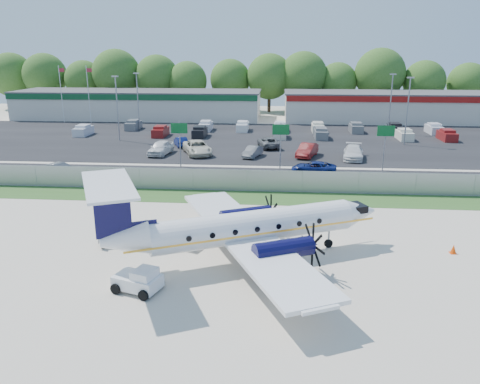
# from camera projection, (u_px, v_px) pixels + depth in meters

# --- Properties ---
(ground) EXTENTS (170.00, 170.00, 0.00)m
(ground) POSITION_uv_depth(u_px,v_px,m) (232.00, 254.00, 29.46)
(ground) COLOR beige
(ground) RESTS_ON ground
(grass_verge) EXTENTS (170.00, 4.00, 0.02)m
(grass_verge) POSITION_uv_depth(u_px,v_px,m) (246.00, 197.00, 40.92)
(grass_verge) COLOR #2D561E
(grass_verge) RESTS_ON ground
(access_road) EXTENTS (170.00, 8.00, 0.02)m
(access_road) POSITION_uv_depth(u_px,v_px,m) (250.00, 177.00, 47.60)
(access_road) COLOR black
(access_road) RESTS_ON ground
(parking_lot) EXTENTS (170.00, 32.00, 0.02)m
(parking_lot) POSITION_uv_depth(u_px,v_px,m) (259.00, 140.00, 67.65)
(parking_lot) COLOR black
(parking_lot) RESTS_ON ground
(perimeter_fence) EXTENTS (120.00, 0.06, 1.99)m
(perimeter_fence) POSITION_uv_depth(u_px,v_px,m) (247.00, 181.00, 42.54)
(perimeter_fence) COLOR gray
(perimeter_fence) RESTS_ON ground
(building_west) EXTENTS (46.40, 12.40, 5.24)m
(building_west) POSITION_uv_depth(u_px,v_px,m) (139.00, 104.00, 89.75)
(building_west) COLOR beige
(building_west) RESTS_ON ground
(building_east) EXTENTS (44.40, 12.40, 5.24)m
(building_east) POSITION_uv_depth(u_px,v_px,m) (406.00, 107.00, 85.86)
(building_east) COLOR beige
(building_east) RESTS_ON ground
(sign_left) EXTENTS (1.80, 0.26, 5.00)m
(sign_left) POSITION_uv_depth(u_px,v_px,m) (180.00, 134.00, 50.92)
(sign_left) COLOR gray
(sign_left) RESTS_ON ground
(sign_mid) EXTENTS (1.80, 0.26, 5.00)m
(sign_mid) POSITION_uv_depth(u_px,v_px,m) (281.00, 136.00, 50.06)
(sign_mid) COLOR gray
(sign_mid) RESTS_ON ground
(sign_right) EXTENTS (1.80, 0.26, 5.00)m
(sign_right) POSITION_uv_depth(u_px,v_px,m) (385.00, 137.00, 49.21)
(sign_right) COLOR gray
(sign_right) RESTS_ON ground
(flagpole_west) EXTENTS (1.06, 0.12, 10.00)m
(flagpole_west) POSITION_uv_depth(u_px,v_px,m) (61.00, 91.00, 83.15)
(flagpole_west) COLOR white
(flagpole_west) RESTS_ON ground
(flagpole_east) EXTENTS (1.06, 0.12, 10.00)m
(flagpole_east) POSITION_uv_depth(u_px,v_px,m) (89.00, 91.00, 82.76)
(flagpole_east) COLOR white
(flagpole_east) RESTS_ON ground
(light_pole_nw) EXTENTS (0.90, 0.35, 9.09)m
(light_pole_nw) POSITION_uv_depth(u_px,v_px,m) (117.00, 104.00, 65.80)
(light_pole_nw) COLOR gray
(light_pole_nw) RESTS_ON ground
(light_pole_ne) EXTENTS (0.90, 0.35, 9.09)m
(light_pole_ne) POSITION_uv_depth(u_px,v_px,m) (408.00, 106.00, 62.69)
(light_pole_ne) COLOR gray
(light_pole_ne) RESTS_ON ground
(light_pole_sw) EXTENTS (0.90, 0.35, 9.09)m
(light_pole_sw) POSITION_uv_depth(u_px,v_px,m) (138.00, 97.00, 75.35)
(light_pole_sw) COLOR gray
(light_pole_sw) RESTS_ON ground
(light_pole_se) EXTENTS (0.90, 0.35, 9.09)m
(light_pole_se) POSITION_uv_depth(u_px,v_px,m) (391.00, 99.00, 72.24)
(light_pole_se) COLOR gray
(light_pole_se) RESTS_ON ground
(tree_line) EXTENTS (112.00, 6.00, 14.00)m
(tree_line) POSITION_uv_depth(u_px,v_px,m) (266.00, 112.00, 100.12)
(tree_line) COLOR #305A1A
(tree_line) RESTS_ON ground
(aircraft) EXTENTS (18.03, 17.48, 5.62)m
(aircraft) POSITION_uv_depth(u_px,v_px,m) (248.00, 227.00, 27.98)
(aircraft) COLOR white
(aircraft) RESTS_ON ground
(pushback_tug) EXTENTS (2.75, 2.36, 1.31)m
(pushback_tug) POSITION_uv_depth(u_px,v_px,m) (139.00, 280.00, 24.75)
(pushback_tug) COLOR white
(pushback_tug) RESTS_ON ground
(baggage_cart_near) EXTENTS (2.33, 1.80, 1.08)m
(baggage_cart_near) POSITION_uv_depth(u_px,v_px,m) (115.00, 237.00, 30.80)
(baggage_cart_near) COLOR gray
(baggage_cart_near) RESTS_ON ground
(baggage_cart_far) EXTENTS (2.22, 1.77, 1.01)m
(baggage_cart_far) POSITION_uv_depth(u_px,v_px,m) (180.00, 240.00, 30.48)
(baggage_cart_far) COLOR gray
(baggage_cart_far) RESTS_ON ground
(cone_nose) EXTENTS (0.41, 0.41, 0.58)m
(cone_nose) POSITION_uv_depth(u_px,v_px,m) (453.00, 249.00, 29.51)
(cone_nose) COLOR #E34207
(cone_nose) RESTS_ON ground
(cone_starboard_wing) EXTENTS (0.40, 0.40, 0.58)m
(cone_starboard_wing) POSITION_uv_depth(u_px,v_px,m) (219.00, 215.00, 35.66)
(cone_starboard_wing) COLOR #E34207
(cone_starboard_wing) RESTS_ON ground
(road_car_west) EXTENTS (4.84, 2.95, 1.51)m
(road_car_west) POSITION_uv_depth(u_px,v_px,m) (61.00, 178.00, 47.22)
(road_car_west) COLOR #595B5E
(road_car_west) RESTS_ON ground
(road_car_mid) EXTENTS (4.93, 2.82, 1.30)m
(road_car_mid) POSITION_uv_depth(u_px,v_px,m) (313.00, 174.00, 48.94)
(road_car_mid) COLOR navy
(road_car_mid) RESTS_ON ground
(parked_car_a) EXTENTS (2.71, 5.29, 1.72)m
(parked_car_a) POSITION_uv_depth(u_px,v_px,m) (161.00, 155.00, 58.13)
(parked_car_a) COLOR silver
(parked_car_a) RESTS_ON ground
(parked_car_b) EXTENTS (4.85, 6.73, 1.70)m
(parked_car_b) POSITION_uv_depth(u_px,v_px,m) (197.00, 154.00, 58.22)
(parked_car_b) COLOR beige
(parked_car_b) RESTS_ON ground
(parked_car_c) EXTENTS (2.50, 4.19, 1.30)m
(parked_car_c) POSITION_uv_depth(u_px,v_px,m) (252.00, 157.00, 56.76)
(parked_car_c) COLOR #595B5E
(parked_car_c) RESTS_ON ground
(parked_car_d) EXTENTS (3.09, 5.17, 1.61)m
(parked_car_d) POSITION_uv_depth(u_px,v_px,m) (307.00, 157.00, 56.90)
(parked_car_d) COLOR maroon
(parked_car_d) RESTS_ON ground
(parked_car_e) EXTENTS (3.03, 5.74, 1.59)m
(parked_car_e) POSITION_uv_depth(u_px,v_px,m) (353.00, 159.00, 55.70)
(parked_car_e) COLOR silver
(parked_car_e) RESTS_ON ground
(parked_car_f) EXTENTS (2.73, 4.15, 1.29)m
(parked_car_f) POSITION_uv_depth(u_px,v_px,m) (181.00, 146.00, 63.19)
(parked_car_f) COLOR navy
(parked_car_f) RESTS_ON ground
(parked_car_g) EXTENTS (3.48, 5.62, 1.45)m
(parked_car_g) POSITION_uv_depth(u_px,v_px,m) (269.00, 148.00, 62.39)
(parked_car_g) COLOR #595B5E
(parked_car_g) RESTS_ON ground
(far_parking_rows) EXTENTS (56.00, 10.00, 1.60)m
(far_parking_rows) POSITION_uv_depth(u_px,v_px,m) (260.00, 134.00, 72.43)
(far_parking_rows) COLOR gray
(far_parking_rows) RESTS_ON ground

